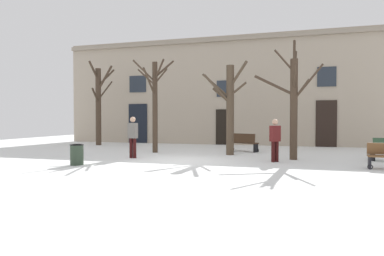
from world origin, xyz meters
name	(u,v)px	position (x,y,z in m)	size (l,w,h in m)	color
ground_plane	(180,161)	(0.00, 0.00, 0.00)	(35.32, 35.32, 0.00)	white
building_facade	(223,90)	(0.00, 8.94, 3.52)	(22.07, 0.60, 6.94)	tan
tree_center	(229,107)	(1.49, 2.77, 2.21)	(2.07, 1.08, 4.26)	#4C3D2D
tree_right_of_center	(155,101)	(-2.20, 2.82, 2.51)	(1.84, 2.39, 4.67)	#423326
tree_left_of_center	(293,101)	(4.27, 1.74, 2.37)	(2.74, 2.16, 5.05)	#423326
tree_foreground	(99,103)	(-7.38, 6.19, 2.66)	(1.32, 2.14, 5.18)	#423326
litter_bin	(77,155)	(-3.15, -2.15, 0.37)	(0.49, 0.49, 0.74)	#2D3D2D
bench_far_corner	(243,142)	(1.85, 4.54, 0.46)	(1.63, 1.05, 0.92)	#3D2819
person_crossing_plaza	(133,135)	(-2.19, 0.37, 0.97)	(0.41, 0.28, 1.74)	#350F0F
person_strolling	(275,138)	(3.61, 0.70, 0.91)	(0.43, 0.42, 1.64)	#350F0F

